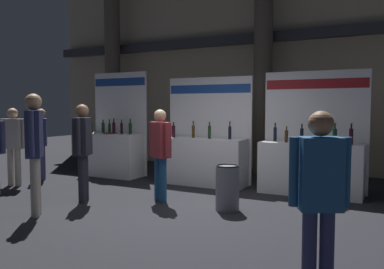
% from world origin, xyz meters
% --- Properties ---
extents(ground_plane, '(27.20, 27.20, 0.00)m').
position_xyz_m(ground_plane, '(0.00, 0.00, 0.00)').
color(ground_plane, black).
extents(hall_colonnade, '(13.60, 1.03, 6.08)m').
position_xyz_m(hall_colonnade, '(0.00, 4.38, 3.01)').
color(hall_colonnade, tan).
rests_on(hall_colonnade, ground_plane).
extents(exhibitor_booth_0, '(1.50, 0.70, 2.44)m').
position_xyz_m(exhibitor_booth_0, '(-3.00, 1.82, 0.61)').
color(exhibitor_booth_0, white).
rests_on(exhibitor_booth_0, ground_plane).
extents(exhibitor_booth_1, '(1.92, 0.66, 2.25)m').
position_xyz_m(exhibitor_booth_1, '(-0.67, 1.88, 0.58)').
color(exhibitor_booth_1, white).
rests_on(exhibitor_booth_1, ground_plane).
extents(exhibitor_booth_2, '(1.93, 0.66, 2.31)m').
position_xyz_m(exhibitor_booth_2, '(1.52, 1.95, 0.59)').
color(exhibitor_booth_2, white).
rests_on(exhibitor_booth_2, ground_plane).
extents(trash_bin, '(0.37, 0.37, 0.72)m').
position_xyz_m(trash_bin, '(0.58, 0.17, 0.36)').
color(trash_bin, slate).
rests_on(trash_bin, ground_plane).
extents(visitor_1, '(0.47, 0.37, 1.60)m').
position_xyz_m(visitor_1, '(2.36, -2.14, 0.94)').
color(visitor_1, navy).
rests_on(visitor_1, ground_plane).
extents(visitor_2, '(0.62, 0.26, 1.60)m').
position_xyz_m(visitor_2, '(-4.06, -0.05, 0.95)').
color(visitor_2, '#ADA393').
rests_on(visitor_2, ground_plane).
extents(visitor_4, '(0.40, 0.44, 1.82)m').
position_xyz_m(visitor_4, '(-1.85, -1.43, 1.09)').
color(visitor_4, '#ADA393').
rests_on(visitor_4, ground_plane).
extents(visitor_5, '(0.38, 0.52, 1.67)m').
position_xyz_m(visitor_5, '(-1.82, -0.44, 0.99)').
color(visitor_5, '#23232D').
rests_on(visitor_5, ground_plane).
extents(visitor_6, '(0.50, 0.39, 1.58)m').
position_xyz_m(visitor_6, '(-0.67, 0.19, 0.93)').
color(visitor_6, navy).
rests_on(visitor_6, ground_plane).
extents(visitor_7, '(0.46, 0.46, 1.58)m').
position_xyz_m(visitor_7, '(-4.11, 0.72, 0.94)').
color(visitor_7, navy).
rests_on(visitor_7, ground_plane).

